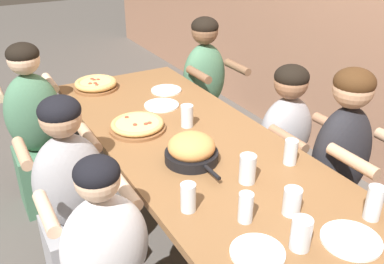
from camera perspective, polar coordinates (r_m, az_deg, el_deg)
name	(u,v)px	position (r m, az deg, el deg)	size (l,w,h in m)	color
ground_plane	(192,248)	(2.77, 0.00, -15.21)	(18.00, 18.00, 0.00)	#514C47
dining_table	(192,152)	(2.36, 0.00, -2.70)	(2.38, 0.89, 0.77)	brown
pizza_board_main	(96,84)	(3.08, -12.70, 6.20)	(0.30, 0.30, 0.06)	brown
pizza_board_second	(137,125)	(2.45, -7.29, 0.88)	(0.32, 0.32, 0.05)	brown
skillet_bowl	(192,150)	(2.10, -0.06, -2.40)	(0.39, 0.27, 0.15)	black
empty_plate_a	(166,90)	(2.99, -3.45, 5.59)	(0.21, 0.21, 0.02)	white
empty_plate_b	(351,240)	(1.76, 20.43, -13.33)	(0.23, 0.23, 0.02)	white
empty_plate_c	(257,253)	(1.62, 8.72, -15.61)	(0.20, 0.20, 0.02)	white
empty_plate_d	(162,105)	(2.75, -4.08, 3.58)	(0.22, 0.22, 0.02)	white
drinking_glass_a	(301,236)	(1.65, 14.30, -13.25)	(0.08, 0.08, 0.13)	silver
drinking_glass_b	(290,153)	(2.14, 13.00, -2.80)	(0.07, 0.07, 0.13)	silver
drinking_glass_c	(374,203)	(1.87, 23.11, -8.69)	(0.07, 0.07, 0.15)	silver
drinking_glass_d	(187,117)	(2.46, -0.67, 1.97)	(0.07, 0.07, 0.13)	silver
drinking_glass_e	(247,171)	(1.96, 7.41, -5.13)	(0.08, 0.08, 0.14)	silver
drinking_glass_f	(246,209)	(1.73, 7.16, -10.14)	(0.06, 0.06, 0.13)	silver
drinking_glass_g	(292,201)	(1.80, 13.20, -9.00)	(0.08, 0.08, 0.12)	silver
drinking_glass_h	(188,198)	(1.77, -0.51, -8.84)	(0.07, 0.07, 0.13)	silver
diner_far_left	(204,95)	(3.49, 1.63, 4.91)	(0.51, 0.40, 1.18)	#477556
diner_near_left	(38,136)	(3.04, -19.90, -0.49)	(0.51, 0.40, 1.18)	#477556
diner_far_midright	(337,180)	(2.51, 18.80, -6.03)	(0.51, 0.40, 1.20)	#232328
diner_near_center	(74,208)	(2.30, -15.44, -9.75)	(0.51, 0.40, 1.14)	#99999E
diner_far_center	(284,153)	(2.79, 12.12, -2.77)	(0.51, 0.40, 1.09)	#99999E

